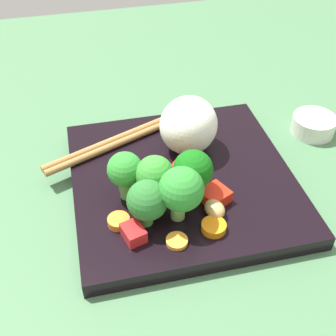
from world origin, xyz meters
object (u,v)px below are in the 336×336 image
object	(u,v)px
rice_mound	(189,125)
broccoli_floret_2	(125,172)
square_plate	(182,181)
chopstick_pair	(132,135)
carrot_slice_0	(119,221)
sauce_cup	(313,125)

from	to	relation	value
rice_mound	broccoli_floret_2	xyz separation A→B (cm)	(6.09, -8.47, -0.21)
square_plate	rice_mound	xyz separation A→B (cm)	(-4.55, 1.91, 4.30)
broccoli_floret_2	chopstick_pair	world-z (taller)	broccoli_floret_2
rice_mound	carrot_slice_0	bearing A→B (deg)	-44.84
rice_mound	sauce_cup	size ratio (longest dim) A/B	1.27
chopstick_pair	carrot_slice_0	bearing A→B (deg)	52.59
rice_mound	sauce_cup	xyz separation A→B (cm)	(-1.46, 17.72, -4.03)
broccoli_floret_2	sauce_cup	xyz separation A→B (cm)	(-7.55, 26.19, -3.82)
broccoli_floret_2	carrot_slice_0	bearing A→B (deg)	-21.18
square_plate	carrot_slice_0	world-z (taller)	carrot_slice_0
broccoli_floret_2	chopstick_pair	size ratio (longest dim) A/B	0.24
rice_mound	broccoli_floret_2	size ratio (longest dim) A/B	1.30
broccoli_floret_2	square_plate	bearing A→B (deg)	103.19
chopstick_pair	sauce_cup	xyz separation A→B (cm)	(2.17, 23.88, -1.07)
square_plate	chopstick_pair	distance (cm)	9.32
square_plate	chopstick_pair	bearing A→B (deg)	-152.51
carrot_slice_0	sauce_cup	bearing A→B (deg)	112.57
carrot_slice_0	sauce_cup	size ratio (longest dim) A/B	0.40
square_plate	sauce_cup	distance (cm)	20.53
square_plate	broccoli_floret_2	bearing A→B (deg)	-76.81
sauce_cup	carrot_slice_0	bearing A→B (deg)	-67.43
sauce_cup	rice_mound	bearing A→B (deg)	-85.30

